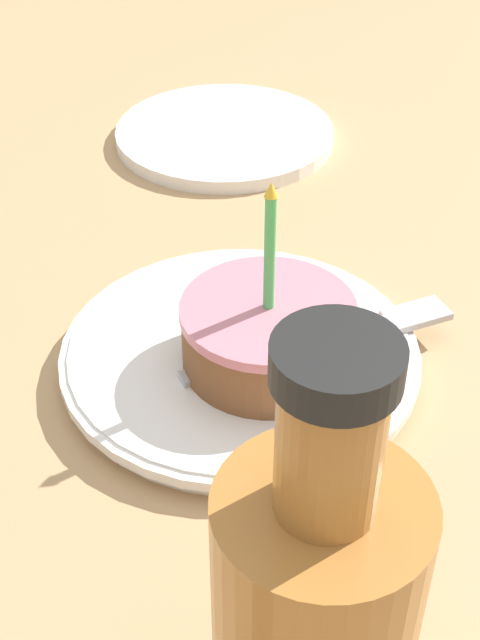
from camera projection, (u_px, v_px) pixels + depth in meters
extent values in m
cube|color=tan|center=(212.00, 394.00, 0.60)|extent=(2.40, 2.40, 0.04)
cylinder|color=white|center=(240.00, 357.00, 0.59)|extent=(0.23, 0.23, 0.02)
cylinder|color=white|center=(240.00, 353.00, 0.59)|extent=(0.24, 0.24, 0.01)
cylinder|color=brown|center=(269.00, 334.00, 0.56)|extent=(0.11, 0.11, 0.04)
cylinder|color=#D17A8C|center=(270.00, 306.00, 0.55)|extent=(0.11, 0.11, 0.01)
cylinder|color=#4CBF66|center=(272.00, 250.00, 0.52)|extent=(0.01, 0.01, 0.08)
cone|color=yellow|center=(273.00, 185.00, 0.50)|extent=(0.01, 0.01, 0.01)
cube|color=#B2B2B7|center=(288.00, 350.00, 0.58)|extent=(0.12, 0.10, 0.00)
cube|color=#B2B2B7|center=(416.00, 315.00, 0.61)|extent=(0.05, 0.05, 0.00)
cylinder|color=#B27233|center=(330.00, 446.00, 0.26)|extent=(0.03, 0.03, 0.05)
cylinder|color=black|center=(337.00, 364.00, 0.24)|extent=(0.04, 0.04, 0.01)
cylinder|color=white|center=(225.00, 134.00, 0.85)|extent=(0.21, 0.21, 0.01)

